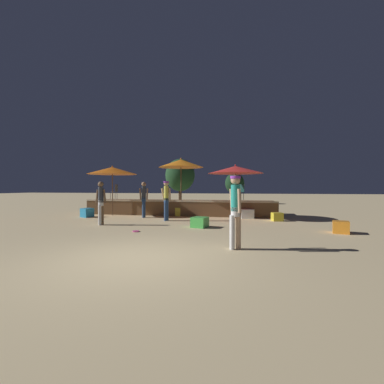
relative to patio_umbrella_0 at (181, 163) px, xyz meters
name	(u,v)px	position (x,y,z in m)	size (l,w,h in m)	color
ground_plane	(135,259)	(1.02, -8.39, -2.91)	(120.00, 120.00, 0.00)	#D1B784
wooden_deck	(181,207)	(-0.30, 1.19, -2.51)	(10.89, 2.56, 0.87)	brown
patio_umbrella_0	(181,163)	(0.00, 0.00, 0.00)	(2.47, 2.47, 3.21)	brown
patio_umbrella_1	(112,171)	(-3.96, -0.29, -0.36)	(2.77, 2.77, 2.83)	brown
patio_umbrella_2	(235,170)	(2.97, -0.29, -0.41)	(2.85, 2.85, 2.77)	brown
cube_seat_0	(181,212)	(-0.06, 0.23, -2.68)	(0.72, 0.72, 0.46)	yellow
cube_seat_1	(277,217)	(4.95, -1.06, -2.71)	(0.55, 0.55, 0.39)	yellow
cube_seat_2	(87,213)	(-4.82, -1.43, -2.67)	(0.67, 0.67, 0.48)	#2D9EDB
cube_seat_3	(247,214)	(3.57, -0.21, -2.67)	(0.70, 0.70, 0.47)	white
cube_seat_4	(341,227)	(6.71, -4.00, -2.70)	(0.62, 0.62, 0.42)	orange
cube_seat_5	(200,222)	(1.68, -3.69, -2.70)	(0.70, 0.70, 0.41)	#4CC651
person_0	(166,198)	(-0.23, -2.00, -1.80)	(0.52, 0.31, 1.90)	#2D4C7F
person_1	(235,206)	(3.18, -7.07, -1.80)	(0.35, 0.46, 1.90)	white
person_2	(144,198)	(-1.77, -1.01, -1.85)	(0.49, 0.31, 1.88)	#2D4C7F
person_3	(101,201)	(-2.53, -3.87, -1.88)	(0.51, 0.31, 1.84)	white
bistro_chair_0	(241,190)	(3.23, 1.09, -1.49)	(0.46, 0.46, 0.90)	#1E4C47
bistro_chair_1	(115,190)	(-4.38, 0.82, -1.49)	(0.40, 0.40, 0.90)	#47474C
frisbee_disc	(136,231)	(-0.40, -5.14, -2.89)	(0.24, 0.24, 0.03)	#E54C99
background_tree_0	(180,175)	(-2.14, 8.36, -0.24)	(2.60, 2.60, 4.11)	#3D2B1C
background_tree_1	(235,183)	(2.53, 11.53, -0.93)	(1.84, 1.84, 3.01)	#3D2B1C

